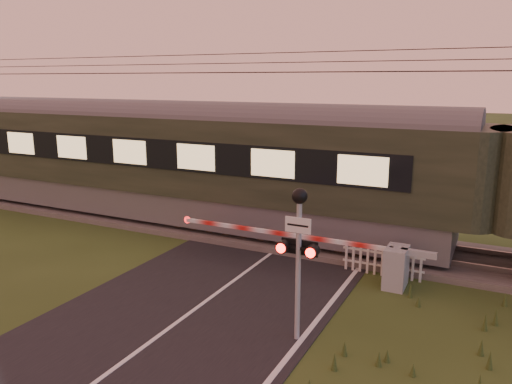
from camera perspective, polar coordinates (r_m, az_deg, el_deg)
The scene contains 8 objects.
ground at distance 11.69m, azimuth -8.51°, elevation -14.27°, with size 160.00×160.00×0.00m, color #2A3A16.
road at distance 11.51m, azimuth -9.12°, elevation -14.69°, with size 6.00×140.00×0.03m.
track_bed at distance 16.98m, azimuth 4.09°, elevation -5.16°, with size 140.00×3.40×0.39m.
overhead_wires at distance 16.16m, azimuth 4.42°, elevation 14.30°, with size 120.00×0.62×0.62m.
train at distance 15.25m, azimuth 25.84°, elevation 0.52°, with size 45.14×3.11×4.21m.
boom_gate at distance 13.56m, azimuth 14.02°, elevation -7.78°, with size 7.52×0.83×1.10m.
crossing_signal at distance 9.97m, azimuth 4.91°, elevation -5.23°, with size 0.82×0.35×3.22m.
picket_fence at distance 14.20m, azimuth 14.25°, elevation -7.68°, with size 2.23×0.07×0.83m.
Camera 1 is at (6.06, -8.48, 5.29)m, focal length 35.00 mm.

